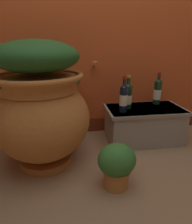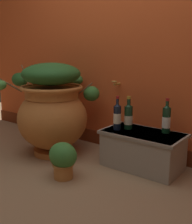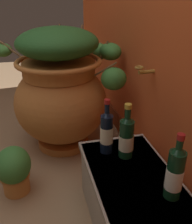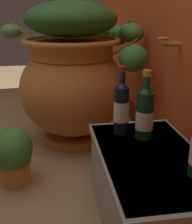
% 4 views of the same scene
% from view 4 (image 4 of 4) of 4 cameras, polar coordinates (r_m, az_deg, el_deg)
% --- Properties ---
extents(terracotta_urn, '(1.10, 0.98, 0.95)m').
position_cam_4_polar(terracotta_urn, '(1.98, -4.36, 7.70)').
color(terracotta_urn, '#C17033').
rests_on(terracotta_urn, ground_plane).
extents(stone_ledge, '(0.74, 0.42, 0.34)m').
position_cam_4_polar(stone_ledge, '(1.29, 10.45, -14.52)').
color(stone_ledge, '#9E9384').
rests_on(stone_ledge, ground_plane).
extents(wine_bottle_left, '(0.08, 0.08, 0.31)m').
position_cam_4_polar(wine_bottle_left, '(1.31, 9.59, 0.11)').
color(wine_bottle_left, black).
rests_on(wine_bottle_left, stone_ledge).
extents(wine_bottle_right, '(0.07, 0.07, 0.32)m').
position_cam_4_polar(wine_bottle_right, '(1.34, 5.03, 1.08)').
color(wine_bottle_right, black).
rests_on(wine_bottle_right, stone_ledge).
extents(potted_shrub, '(0.25, 0.21, 0.32)m').
position_cam_4_polar(potted_shrub, '(1.61, -16.06, -7.97)').
color(potted_shrub, '#CC7F3D').
rests_on(potted_shrub, ground_plane).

